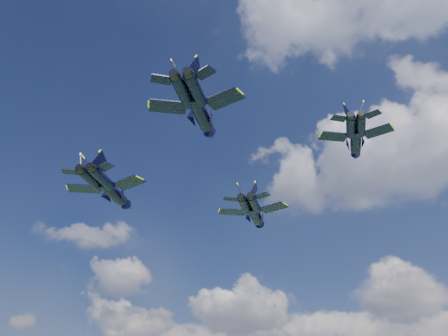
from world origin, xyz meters
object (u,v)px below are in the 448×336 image
(jet_lead, at_px, (255,215))
(jet_left, at_px, (114,193))
(jet_right, at_px, (356,141))
(jet_slot, at_px, (201,114))

(jet_lead, bearing_deg, jet_left, -137.34)
(jet_lead, distance_m, jet_right, 29.23)
(jet_left, xyz_separation_m, jet_right, (39.59, 10.97, 3.12))
(jet_slot, bearing_deg, jet_right, 38.17)
(jet_right, height_order, jet_slot, jet_right)
(jet_lead, relative_size, jet_right, 1.23)
(jet_lead, bearing_deg, jet_right, -47.04)
(jet_left, height_order, jet_right, jet_right)
(jet_lead, xyz_separation_m, jet_left, (-14.04, -25.09, -1.68))
(jet_right, bearing_deg, jet_slot, -142.06)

